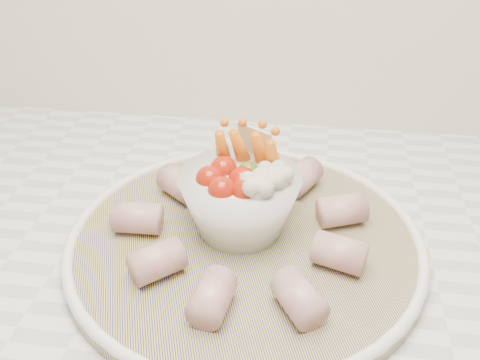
# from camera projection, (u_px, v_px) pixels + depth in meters

# --- Properties ---
(serving_platter) EXTENTS (0.50, 0.50, 0.02)m
(serving_platter) POSITION_uv_depth(u_px,v_px,m) (245.00, 241.00, 0.59)
(serving_platter) COLOR navy
(serving_platter) RESTS_ON kitchen_counter
(veggie_bowl) EXTENTS (0.13, 0.13, 0.11)m
(veggie_bowl) POSITION_uv_depth(u_px,v_px,m) (241.00, 197.00, 0.58)
(veggie_bowl) COLOR white
(veggie_bowl) RESTS_ON serving_platter
(cured_meat_rolls) EXTENTS (0.28, 0.27, 0.03)m
(cured_meat_rolls) POSITION_uv_depth(u_px,v_px,m) (245.00, 225.00, 0.57)
(cured_meat_rolls) COLOR #A74C55
(cured_meat_rolls) RESTS_ON serving_platter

